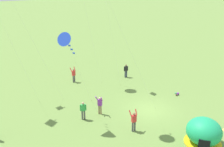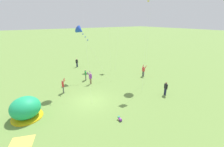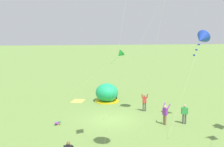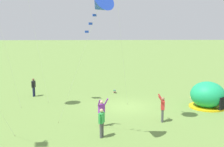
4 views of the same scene
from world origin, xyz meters
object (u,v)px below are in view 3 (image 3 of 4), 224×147
(person_watching_sky, at_px, (185,113))
(kite_blue, at_px, (202,39))
(person_flying_kite, at_px, (165,114))
(kite_green, at_px, (120,54))
(toddler_crawling, at_px, (58,123))
(person_center_field, at_px, (144,102))
(popup_tent, at_px, (107,93))

(person_watching_sky, height_order, kite_blue, kite_blue)
(person_flying_kite, relative_size, kite_blue, 0.23)
(person_watching_sky, height_order, kite_green, kite_green)
(toddler_crawling, bearing_deg, kite_blue, 82.95)
(toddler_crawling, xyz_separation_m, kite_blue, (1.49, 12.06, 7.20))
(toddler_crawling, relative_size, person_flying_kite, 0.29)
(kite_green, bearing_deg, kite_blue, 16.94)
(person_watching_sky, distance_m, person_flying_kite, 1.76)
(toddler_crawling, bearing_deg, kite_green, 147.88)
(person_center_field, xyz_separation_m, kite_green, (-9.73, -0.66, 4.01))
(toddler_crawling, relative_size, kite_green, 0.07)
(person_watching_sky, bearing_deg, kite_green, -167.52)
(popup_tent, relative_size, person_watching_sky, 1.63)
(kite_green, distance_m, kite_blue, 14.77)
(person_center_field, height_order, kite_blue, kite_blue)
(kite_green, bearing_deg, person_watching_sky, 12.48)
(person_watching_sky, bearing_deg, toddler_crawling, -97.39)
(toddler_crawling, bearing_deg, person_watching_sky, 82.61)
(kite_blue, bearing_deg, popup_tent, -141.92)
(toddler_crawling, relative_size, kite_blue, 0.07)
(person_flying_kite, distance_m, kite_blue, 7.02)
(popup_tent, xyz_separation_m, toddler_crawling, (7.16, -5.28, -0.82))
(kite_green, xyz_separation_m, kite_blue, (13.94, 4.25, 2.37))
(toddler_crawling, distance_m, kite_blue, 14.13)
(person_watching_sky, xyz_separation_m, kite_green, (-13.86, -3.07, 4.04))
(popup_tent, distance_m, person_watching_sky, 10.24)
(person_watching_sky, xyz_separation_m, kite_blue, (0.08, 1.18, 6.41))
(person_center_field, xyz_separation_m, kite_blue, (4.21, 3.59, 6.38))
(popup_tent, relative_size, toddler_crawling, 5.10)
(person_watching_sky, bearing_deg, person_center_field, -149.78)
(person_center_field, bearing_deg, kite_green, -176.12)
(person_watching_sky, relative_size, person_flying_kite, 0.91)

